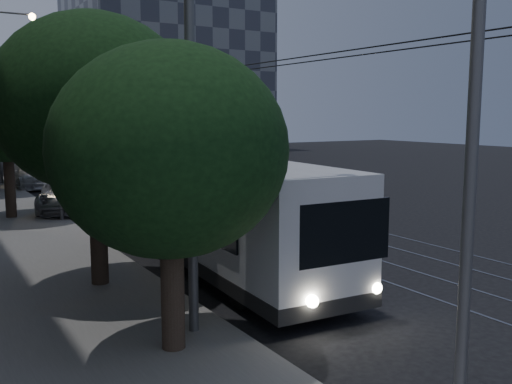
{
  "coord_description": "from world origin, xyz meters",
  "views": [
    {
      "loc": [
        -10.48,
        -14.04,
        4.51
      ],
      "look_at": [
        -0.7,
        2.07,
        1.92
      ],
      "focal_mm": 40.0,
      "sensor_mm": 36.0,
      "label": 1
    }
  ],
  "objects_px": {
    "trolleybus": "(210,207)",
    "car_white_d": "(37,166)",
    "streetlamp_far": "(3,79)",
    "streetlamp_near": "(209,17)",
    "car_white_b": "(32,175)",
    "car_white_c": "(38,171)",
    "pickup_silver": "(75,195)",
    "car_white_a": "(64,193)"
  },
  "relations": [
    {
      "from": "trolleybus",
      "to": "car_white_d",
      "type": "xyz_separation_m",
      "value": [
        0.2,
        28.4,
        -0.95
      ]
    },
    {
      "from": "car_white_d",
      "to": "streetlamp_far",
      "type": "height_order",
      "value": "streetlamp_far"
    },
    {
      "from": "streetlamp_near",
      "to": "streetlamp_far",
      "type": "xyz_separation_m",
      "value": [
        0.14,
        28.86,
        0.28
      ]
    },
    {
      "from": "trolleybus",
      "to": "car_white_b",
      "type": "relative_size",
      "value": 2.34
    },
    {
      "from": "car_white_b",
      "to": "streetlamp_near",
      "type": "distance_m",
      "value": 27.43
    },
    {
      "from": "car_white_c",
      "to": "streetlamp_far",
      "type": "relative_size",
      "value": 0.37
    },
    {
      "from": "trolleybus",
      "to": "pickup_silver",
      "type": "relative_size",
      "value": 2.18
    },
    {
      "from": "streetlamp_far",
      "to": "car_white_a",
      "type": "bearing_deg",
      "value": -85.12
    },
    {
      "from": "car_white_c",
      "to": "streetlamp_near",
      "type": "distance_m",
      "value": 30.83
    },
    {
      "from": "pickup_silver",
      "to": "car_white_b",
      "type": "xyz_separation_m",
      "value": [
        -0.09,
        10.38,
        -0.02
      ]
    },
    {
      "from": "trolleybus",
      "to": "car_white_d",
      "type": "distance_m",
      "value": 28.41
    },
    {
      "from": "car_white_b",
      "to": "car_white_c",
      "type": "relative_size",
      "value": 1.32
    },
    {
      "from": "car_white_a",
      "to": "car_white_d",
      "type": "xyz_separation_m",
      "value": [
        1.6,
        15.5,
        0.06
      ]
    },
    {
      "from": "car_white_c",
      "to": "trolleybus",
      "type": "bearing_deg",
      "value": -67.46
    },
    {
      "from": "streetlamp_near",
      "to": "car_white_c",
      "type": "bearing_deg",
      "value": 85.94
    },
    {
      "from": "car_white_a",
      "to": "streetlamp_far",
      "type": "xyz_separation_m",
      "value": [
        -0.94,
        10.96,
        5.93
      ]
    },
    {
      "from": "pickup_silver",
      "to": "streetlamp_near",
      "type": "bearing_deg",
      "value": -70.49
    },
    {
      "from": "car_white_b",
      "to": "car_white_d",
      "type": "height_order",
      "value": "car_white_b"
    },
    {
      "from": "car_white_b",
      "to": "car_white_c",
      "type": "bearing_deg",
      "value": 73.06
    },
    {
      "from": "pickup_silver",
      "to": "streetlamp_near",
      "type": "relative_size",
      "value": 0.54
    },
    {
      "from": "trolleybus",
      "to": "streetlamp_near",
      "type": "distance_m",
      "value": 7.26
    },
    {
      "from": "car_white_b",
      "to": "streetlamp_far",
      "type": "bearing_deg",
      "value": 115.9
    },
    {
      "from": "car_white_b",
      "to": "car_white_d",
      "type": "bearing_deg",
      "value": 76.06
    },
    {
      "from": "car_white_d",
      "to": "streetlamp_near",
      "type": "xyz_separation_m",
      "value": [
        -2.68,
        -33.4,
        5.59
      ]
    },
    {
      "from": "pickup_silver",
      "to": "car_white_b",
      "type": "bearing_deg",
      "value": 114.42
    },
    {
      "from": "car_white_c",
      "to": "streetlamp_far",
      "type": "xyz_separation_m",
      "value": [
        -2.0,
        -1.36,
        5.97
      ]
    },
    {
      "from": "pickup_silver",
      "to": "car_white_d",
      "type": "relative_size",
      "value": 1.27
    },
    {
      "from": "trolleybus",
      "to": "streetlamp_far",
      "type": "distance_m",
      "value": 24.47
    },
    {
      "from": "car_white_b",
      "to": "car_white_a",
      "type": "bearing_deg",
      "value": -91.76
    },
    {
      "from": "car_white_c",
      "to": "pickup_silver",
      "type": "bearing_deg",
      "value": -71.85
    },
    {
      "from": "trolleybus",
      "to": "pickup_silver",
      "type": "bearing_deg",
      "value": 99.04
    },
    {
      "from": "car_white_d",
      "to": "streetlamp_far",
      "type": "relative_size",
      "value": 0.41
    },
    {
      "from": "trolleybus",
      "to": "car_white_d",
      "type": "bearing_deg",
      "value": 92.61
    },
    {
      "from": "car_white_a",
      "to": "car_white_b",
      "type": "relative_size",
      "value": 0.78
    },
    {
      "from": "car_white_c",
      "to": "car_white_d",
      "type": "relative_size",
      "value": 0.9
    },
    {
      "from": "car_white_b",
      "to": "car_white_d",
      "type": "xyz_separation_m",
      "value": [
        1.5,
        6.58,
        -0.01
      ]
    },
    {
      "from": "pickup_silver",
      "to": "streetlamp_far",
      "type": "bearing_deg",
      "value": 119.11
    },
    {
      "from": "pickup_silver",
      "to": "streetlamp_far",
      "type": "distance_m",
      "value": 13.76
    },
    {
      "from": "streetlamp_near",
      "to": "car_white_d",
      "type": "bearing_deg",
      "value": 85.42
    },
    {
      "from": "pickup_silver",
      "to": "trolleybus",
      "type": "bearing_deg",
      "value": -60.05
    },
    {
      "from": "streetlamp_near",
      "to": "car_white_b",
      "type": "bearing_deg",
      "value": 87.48
    },
    {
      "from": "car_white_b",
      "to": "car_white_d",
      "type": "distance_m",
      "value": 6.74
    }
  ]
}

